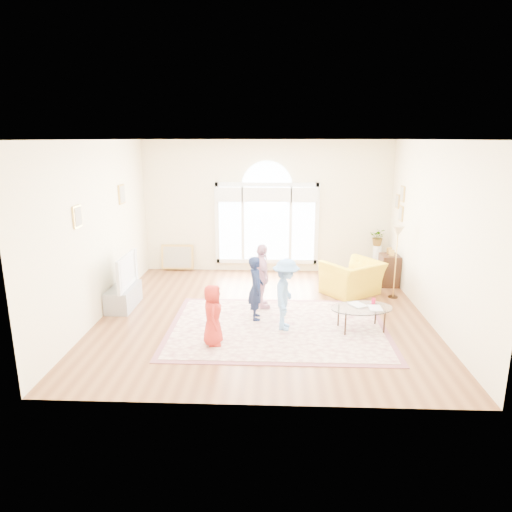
{
  "coord_description": "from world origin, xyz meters",
  "views": [
    {
      "loc": [
        0.2,
        -8.03,
        3.22
      ],
      "look_at": [
        -0.15,
        0.3,
        1.07
      ],
      "focal_mm": 32.0,
      "sensor_mm": 36.0,
      "label": 1
    }
  ],
  "objects_px": {
    "television": "(122,271)",
    "armchair": "(352,278)",
    "area_rug": "(278,327)",
    "coffee_table": "(362,308)",
    "tv_console": "(124,297)"
  },
  "relations": [
    {
      "from": "television",
      "to": "armchair",
      "type": "bearing_deg",
      "value": 11.93
    },
    {
      "from": "coffee_table",
      "to": "armchair",
      "type": "relative_size",
      "value": 1.06
    },
    {
      "from": "tv_console",
      "to": "area_rug",
      "type": "bearing_deg",
      "value": -16.47
    },
    {
      "from": "tv_console",
      "to": "coffee_table",
      "type": "bearing_deg",
      "value": -11.86
    },
    {
      "from": "tv_console",
      "to": "coffee_table",
      "type": "height_order",
      "value": "coffee_table"
    },
    {
      "from": "television",
      "to": "armchair",
      "type": "relative_size",
      "value": 1.01
    },
    {
      "from": "television",
      "to": "coffee_table",
      "type": "relative_size",
      "value": 0.96
    },
    {
      "from": "coffee_table",
      "to": "armchair",
      "type": "xyz_separation_m",
      "value": [
        0.15,
        1.91,
        -0.04
      ]
    },
    {
      "from": "area_rug",
      "to": "television",
      "type": "relative_size",
      "value": 3.22
    },
    {
      "from": "area_rug",
      "to": "television",
      "type": "xyz_separation_m",
      "value": [
        -3.01,
        0.89,
        0.73
      ]
    },
    {
      "from": "area_rug",
      "to": "armchair",
      "type": "bearing_deg",
      "value": 49.64
    },
    {
      "from": "television",
      "to": "coffee_table",
      "type": "distance_m",
      "value": 4.55
    },
    {
      "from": "area_rug",
      "to": "tv_console",
      "type": "distance_m",
      "value": 3.15
    },
    {
      "from": "coffee_table",
      "to": "television",
      "type": "bearing_deg",
      "value": 158.34
    },
    {
      "from": "coffee_table",
      "to": "tv_console",
      "type": "bearing_deg",
      "value": 158.36
    }
  ]
}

